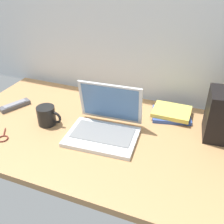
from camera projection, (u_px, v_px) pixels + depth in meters
The scene contains 5 objects.
desk at pixel (118, 138), 1.18m from camera, with size 1.60×0.76×0.03m.
laptop at pixel (105, 125), 1.16m from camera, with size 0.32×0.28×0.22m.
coffee_mug at pixel (47, 115), 1.23m from camera, with size 0.12×0.09×0.09m.
remote_control_near at pixel (15, 105), 1.38m from camera, with size 0.11×0.16×0.02m.
book_stack at pixel (171, 113), 1.30m from camera, with size 0.22×0.19×0.04m.
Camera 1 is at (0.31, -0.89, 0.74)m, focal length 41.31 mm.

